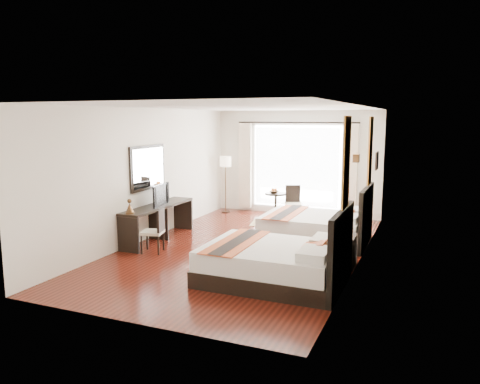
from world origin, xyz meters
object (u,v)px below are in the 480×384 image
at_px(bed_far, 318,227).
at_px(floor_lamp, 225,165).
at_px(console_desk, 158,222).
at_px(television, 158,195).
at_px(window_chair, 293,209).
at_px(table_lamp, 343,224).
at_px(desk_chair, 154,239).
at_px(bed_near, 277,262).
at_px(vase, 340,236).
at_px(nightstand, 342,251).
at_px(side_table, 276,205).
at_px(fruit_bowl, 274,192).

distance_m(bed_far, floor_lamp, 3.86).
distance_m(console_desk, television, 0.61).
distance_m(bed_far, window_chair, 2.17).
distance_m(floor_lamp, window_chair, 2.27).
bearing_deg(table_lamp, desk_chair, -170.52).
relative_size(desk_chair, floor_lamp, 0.55).
bearing_deg(floor_lamp, bed_near, -57.32).
xyz_separation_m(vase, console_desk, (-3.97, 0.47, -0.19)).
bearing_deg(floor_lamp, table_lamp, -42.40).
distance_m(nightstand, side_table, 4.21).
xyz_separation_m(bed_near, fruit_bowl, (-1.61, 4.65, 0.36)).
bearing_deg(desk_chair, side_table, -121.00).
height_order(bed_far, fruit_bowl, bed_far).
bearing_deg(bed_near, television, 154.67).
relative_size(console_desk, desk_chair, 2.56).
bearing_deg(bed_near, window_chair, 103.17).
bearing_deg(vase, desk_chair, -173.51).
xyz_separation_m(vase, television, (-3.95, 0.44, 0.41)).
bearing_deg(bed_near, table_lamp, 57.35).
distance_m(bed_near, side_table, 4.94).
height_order(bed_far, desk_chair, bed_far).
xyz_separation_m(television, side_table, (1.59, 3.18, -0.66)).
bearing_deg(television, table_lamp, -103.22).
bearing_deg(fruit_bowl, console_desk, -116.78).
xyz_separation_m(television, fruit_bowl, (1.55, 3.15, -0.31)).
bearing_deg(bed_far, bed_near, -90.45).
xyz_separation_m(bed_far, fruit_bowl, (-1.64, 1.95, 0.36)).
height_order(bed_near, bed_far, bed_near).
distance_m(table_lamp, floor_lamp, 5.27).
xyz_separation_m(table_lamp, desk_chair, (-3.55, -0.59, -0.49)).
height_order(bed_far, console_desk, bed_far).
bearing_deg(desk_chair, television, -78.26).
xyz_separation_m(television, floor_lamp, (0.10, 3.29, 0.33)).
xyz_separation_m(floor_lamp, fruit_bowl, (1.46, -0.14, -0.63)).
xyz_separation_m(console_desk, television, (0.02, -0.03, 0.61)).
distance_m(bed_far, desk_chair, 3.44).
bearing_deg(nightstand, floor_lamp, 137.18).
bearing_deg(vase, floor_lamp, 135.94).
relative_size(vase, side_table, 0.22).
bearing_deg(nightstand, bed_near, -123.68).
bearing_deg(side_table, bed_far, -51.12).
relative_size(nightstand, desk_chair, 0.67).
xyz_separation_m(nightstand, television, (-3.97, 0.30, 0.71)).
relative_size(nightstand, side_table, 0.88).
relative_size(vase, fruit_bowl, 0.59).
height_order(bed_near, window_chair, bed_near).
height_order(bed_near, fruit_bowl, bed_near).
bearing_deg(television, vase, -105.99).
bearing_deg(console_desk, floor_lamp, 87.93).
bearing_deg(console_desk, desk_chair, -63.27).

